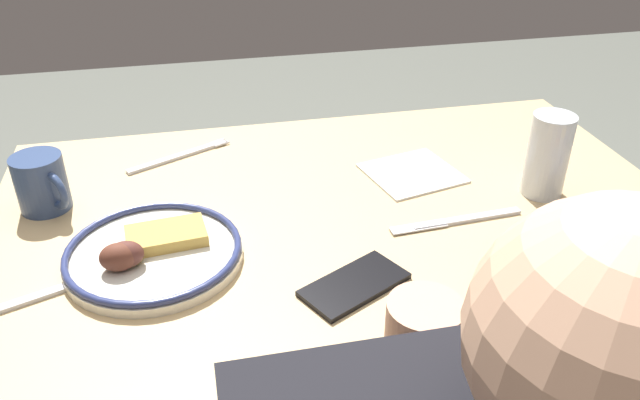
% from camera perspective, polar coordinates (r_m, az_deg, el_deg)
% --- Properties ---
extents(dining_table, '(1.10, 0.77, 0.73)m').
position_cam_1_polar(dining_table, '(1.06, 2.22, -6.57)').
color(dining_table, tan).
rests_on(dining_table, ground_plane).
extents(plate_near_main, '(0.25, 0.25, 0.05)m').
position_cam_1_polar(plate_near_main, '(0.93, -14.83, -4.54)').
color(plate_near_main, silver).
rests_on(plate_near_main, dining_table).
extents(coffee_mug, '(0.09, 0.10, 0.09)m').
position_cam_1_polar(coffee_mug, '(1.09, -23.58, 1.43)').
color(coffee_mug, '#334772').
rests_on(coffee_mug, dining_table).
extents(drinking_glass, '(0.07, 0.07, 0.14)m').
position_cam_1_polar(drinking_glass, '(1.10, 19.61, 3.44)').
color(drinking_glass, silver).
rests_on(drinking_glass, dining_table).
extents(cell_phone, '(0.16, 0.13, 0.01)m').
position_cam_1_polar(cell_phone, '(0.86, 3.10, -7.56)').
color(cell_phone, black).
rests_on(cell_phone, dining_table).
extents(paper_napkin, '(0.18, 0.17, 0.00)m').
position_cam_1_polar(paper_napkin, '(1.13, 8.23, 2.38)').
color(paper_napkin, white).
rests_on(paper_napkin, dining_table).
extents(fork_near, '(0.19, 0.11, 0.01)m').
position_cam_1_polar(fork_near, '(1.21, -12.39, 3.88)').
color(fork_near, silver).
rests_on(fork_near, dining_table).
extents(butter_knife, '(0.22, 0.03, 0.01)m').
position_cam_1_polar(butter_knife, '(1.01, 12.09, -1.82)').
color(butter_knife, silver).
rests_on(butter_knife, dining_table).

